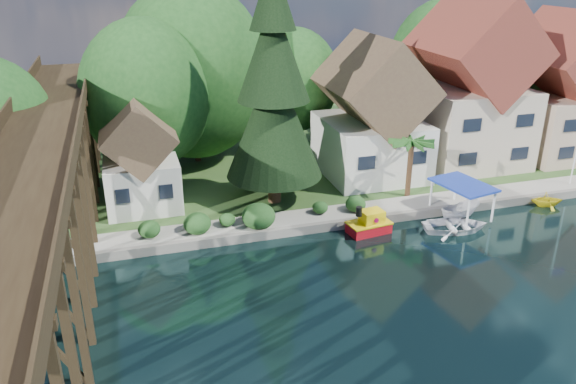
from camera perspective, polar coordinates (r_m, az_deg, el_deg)
The scene contains 17 objects.
ground at distance 31.12m, azimuth 8.38°, elevation -10.35°, with size 140.00×140.00×0.00m, color black.
bank at distance 60.91m, azimuth -4.93°, elevation 6.85°, with size 140.00×52.00×0.50m, color #26461C.
seawall at distance 38.81m, azimuth 8.94°, elevation -2.80°, with size 60.00×0.40×0.62m, color slate.
promenade at distance 40.60m, azimuth 10.75°, elevation -1.40°, with size 50.00×2.60×0.06m, color gray.
trestle_bridge at distance 31.15m, azimuth -23.35°, elevation -0.93°, with size 4.12×44.18×9.30m.
house_left at distance 45.15m, azimuth 8.51°, elevation 7.45°, with size 7.64×8.64×11.02m.
house_center at distance 49.66m, azimuth 17.98°, elevation 9.52°, with size 8.65×9.18×13.89m.
house_right at distance 54.93m, azimuth 26.11°, elevation 8.82°, with size 8.15×8.64×12.45m.
shed at distance 40.12m, azimuth -14.75°, elevation 3.01°, with size 5.09×5.40×7.85m.
bg_trees at distance 47.40m, azimuth -0.76°, elevation 11.10°, with size 49.90×13.30×10.57m.
shrubs at distance 36.91m, azimuth -4.00°, elevation -2.37°, with size 15.76×2.47×1.70m.
conifer at distance 38.26m, azimuth -1.48°, elevation 10.13°, with size 6.76×6.76×16.64m.
palm_tree at distance 41.23m, azimuth 12.45°, elevation 4.77°, with size 3.76×3.76×4.59m.
tugboat at distance 37.44m, azimuth 8.28°, elevation -3.23°, with size 3.02×1.92×2.06m.
boat_white_a at distance 38.99m, azimuth 16.69°, elevation -3.18°, with size 3.11×4.36×0.90m, color white.
boat_canopy at distance 40.56m, azimuth 17.16°, elevation -1.15°, with size 3.57×4.57×2.63m.
boat_yellow at distance 45.12m, azimuth 24.84°, elevation -0.59°, with size 1.98×2.30×1.21m, color yellow.
Camera 1 is at (-11.60, -23.43, 16.89)m, focal length 35.00 mm.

